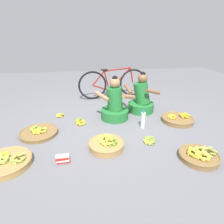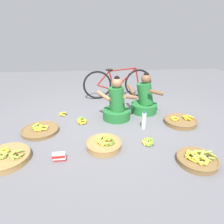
{
  "view_description": "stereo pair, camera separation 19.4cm",
  "coord_description": "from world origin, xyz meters",
  "px_view_note": "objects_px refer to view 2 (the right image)",
  "views": [
    {
      "loc": [
        -0.43,
        -2.95,
        1.55
      ],
      "look_at": [
        0.0,
        -0.2,
        0.35
      ],
      "focal_mm": 30.4,
      "sensor_mm": 36.0,
      "label": 1
    },
    {
      "loc": [
        -0.24,
        -2.97,
        1.55
      ],
      "look_at": [
        0.0,
        -0.2,
        0.35
      ],
      "focal_mm": 30.4,
      "sensor_mm": 36.0,
      "label": 2
    }
  ],
  "objects_px": {
    "vendor_woman_front": "(117,105)",
    "loose_bananas_front_center": "(63,114)",
    "bicycle_leaning": "(118,83)",
    "water_bottle": "(144,121)",
    "banana_basket_back_left": "(40,130)",
    "loose_bananas_back_center": "(82,121)",
    "vendor_woman_behind": "(144,100)",
    "loose_bananas_near_bicycle": "(148,142)",
    "banana_basket_front_right": "(180,121)",
    "banana_basket_near_vendor": "(6,157)",
    "packet_carton_stack": "(59,157)",
    "banana_basket_back_right": "(104,144)",
    "banana_basket_front_left": "(197,159)"
  },
  "relations": [
    {
      "from": "vendor_woman_front",
      "to": "loose_bananas_front_center",
      "type": "relative_size",
      "value": 5.36
    },
    {
      "from": "bicycle_leaning",
      "to": "water_bottle",
      "type": "bearing_deg",
      "value": -81.61
    },
    {
      "from": "banana_basket_back_left",
      "to": "loose_bananas_back_center",
      "type": "xyz_separation_m",
      "value": [
        0.66,
        0.31,
        -0.01
      ]
    },
    {
      "from": "vendor_woman_behind",
      "to": "loose_bananas_near_bicycle",
      "type": "height_order",
      "value": "vendor_woman_behind"
    },
    {
      "from": "banana_basket_front_right",
      "to": "loose_bananas_back_center",
      "type": "height_order",
      "value": "banana_basket_front_right"
    },
    {
      "from": "water_bottle",
      "to": "banana_basket_near_vendor",
      "type": "bearing_deg",
      "value": -160.26
    },
    {
      "from": "loose_bananas_front_center",
      "to": "loose_bananas_back_center",
      "type": "bearing_deg",
      "value": -42.03
    },
    {
      "from": "bicycle_leaning",
      "to": "banana_basket_back_left",
      "type": "height_order",
      "value": "bicycle_leaning"
    },
    {
      "from": "banana_basket_front_right",
      "to": "packet_carton_stack",
      "type": "height_order",
      "value": "banana_basket_front_right"
    },
    {
      "from": "vendor_woman_behind",
      "to": "loose_bananas_front_center",
      "type": "xyz_separation_m",
      "value": [
        -1.64,
        -0.02,
        -0.24
      ]
    },
    {
      "from": "banana_basket_near_vendor",
      "to": "bicycle_leaning",
      "type": "bearing_deg",
      "value": 54.01
    },
    {
      "from": "vendor_woman_behind",
      "to": "packet_carton_stack",
      "type": "distance_m",
      "value": 2.09
    },
    {
      "from": "loose_bananas_front_center",
      "to": "banana_basket_back_left",
      "type": "bearing_deg",
      "value": -112.33
    },
    {
      "from": "vendor_woman_front",
      "to": "banana_basket_near_vendor",
      "type": "height_order",
      "value": "vendor_woman_front"
    },
    {
      "from": "vendor_woman_front",
      "to": "loose_bananas_near_bicycle",
      "type": "height_order",
      "value": "vendor_woman_front"
    },
    {
      "from": "banana_basket_back_right",
      "to": "packet_carton_stack",
      "type": "bearing_deg",
      "value": -157.3
    },
    {
      "from": "loose_bananas_back_center",
      "to": "loose_bananas_front_center",
      "type": "distance_m",
      "value": 0.53
    },
    {
      "from": "banana_basket_back_right",
      "to": "water_bottle",
      "type": "height_order",
      "value": "water_bottle"
    },
    {
      "from": "bicycle_leaning",
      "to": "banana_basket_front_right",
      "type": "xyz_separation_m",
      "value": [
        0.95,
        -1.55,
        -0.31
      ]
    },
    {
      "from": "loose_bananas_near_bicycle",
      "to": "packet_carton_stack",
      "type": "height_order",
      "value": "packet_carton_stack"
    },
    {
      "from": "banana_basket_back_right",
      "to": "loose_bananas_near_bicycle",
      "type": "bearing_deg",
      "value": 4.31
    },
    {
      "from": "banana_basket_back_left",
      "to": "loose_bananas_front_center",
      "type": "xyz_separation_m",
      "value": [
        0.27,
        0.66,
        -0.01
      ]
    },
    {
      "from": "bicycle_leaning",
      "to": "banana_basket_front_right",
      "type": "bearing_deg",
      "value": -58.38
    },
    {
      "from": "banana_basket_back_left",
      "to": "bicycle_leaning",
      "type": "bearing_deg",
      "value": 47.93
    },
    {
      "from": "vendor_woman_behind",
      "to": "loose_bananas_near_bicycle",
      "type": "distance_m",
      "value": 1.23
    },
    {
      "from": "loose_bananas_front_center",
      "to": "water_bottle",
      "type": "relative_size",
      "value": 0.5
    },
    {
      "from": "bicycle_leaning",
      "to": "banana_basket_near_vendor",
      "type": "height_order",
      "value": "bicycle_leaning"
    },
    {
      "from": "banana_basket_back_left",
      "to": "water_bottle",
      "type": "bearing_deg",
      "value": -0.89
    },
    {
      "from": "loose_bananas_near_bicycle",
      "to": "banana_basket_front_right",
      "type": "bearing_deg",
      "value": 38.57
    },
    {
      "from": "banana_basket_back_left",
      "to": "packet_carton_stack",
      "type": "xyz_separation_m",
      "value": [
        0.44,
        -0.8,
        0.02
      ]
    },
    {
      "from": "vendor_woman_behind",
      "to": "banana_basket_near_vendor",
      "type": "xyz_separation_m",
      "value": [
        -2.15,
        -1.42,
        -0.21
      ]
    },
    {
      "from": "vendor_woman_behind",
      "to": "water_bottle",
      "type": "distance_m",
      "value": 0.74
    },
    {
      "from": "loose_bananas_back_center",
      "to": "water_bottle",
      "type": "bearing_deg",
      "value": -17.39
    },
    {
      "from": "banana_basket_back_left",
      "to": "loose_bananas_near_bicycle",
      "type": "distance_m",
      "value": 1.76
    },
    {
      "from": "loose_bananas_near_bicycle",
      "to": "banana_basket_back_left",
      "type": "bearing_deg",
      "value": 163.47
    },
    {
      "from": "banana_basket_near_vendor",
      "to": "vendor_woman_behind",
      "type": "bearing_deg",
      "value": 33.38
    },
    {
      "from": "loose_bananas_near_bicycle",
      "to": "loose_bananas_back_center",
      "type": "bearing_deg",
      "value": 141.7
    },
    {
      "from": "vendor_woman_front",
      "to": "banana_basket_front_right",
      "type": "height_order",
      "value": "vendor_woman_front"
    },
    {
      "from": "banana_basket_front_right",
      "to": "water_bottle",
      "type": "distance_m",
      "value": 0.72
    },
    {
      "from": "bicycle_leaning",
      "to": "loose_bananas_back_center",
      "type": "height_order",
      "value": "bicycle_leaning"
    },
    {
      "from": "banana_basket_front_left",
      "to": "packet_carton_stack",
      "type": "xyz_separation_m",
      "value": [
        -1.75,
        0.19,
        0.01
      ]
    },
    {
      "from": "bicycle_leaning",
      "to": "banana_basket_back_right",
      "type": "height_order",
      "value": "bicycle_leaning"
    },
    {
      "from": "vendor_woman_front",
      "to": "vendor_woman_behind",
      "type": "xyz_separation_m",
      "value": [
        0.59,
        0.26,
        -0.0
      ]
    },
    {
      "from": "banana_basket_front_left",
      "to": "banana_basket_near_vendor",
      "type": "xyz_separation_m",
      "value": [
        -2.43,
        0.25,
        0.0
      ]
    },
    {
      "from": "vendor_woman_front",
      "to": "loose_bananas_back_center",
      "type": "xyz_separation_m",
      "value": [
        -0.65,
        -0.11,
        -0.24
      ]
    },
    {
      "from": "banana_basket_front_right",
      "to": "loose_bananas_front_center",
      "type": "bearing_deg",
      "value": 165.38
    },
    {
      "from": "banana_basket_back_right",
      "to": "loose_bananas_front_center",
      "type": "bearing_deg",
      "value": 122.05
    },
    {
      "from": "banana_basket_front_left",
      "to": "banana_basket_back_left",
      "type": "bearing_deg",
      "value": 155.71
    },
    {
      "from": "loose_bananas_back_center",
      "to": "loose_bananas_front_center",
      "type": "height_order",
      "value": "loose_bananas_back_center"
    },
    {
      "from": "vendor_woman_front",
      "to": "banana_basket_back_right",
      "type": "bearing_deg",
      "value": -106.35
    }
  ]
}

